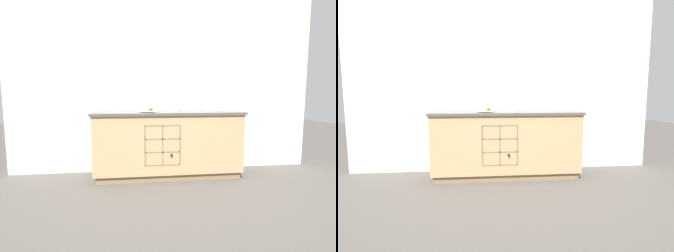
% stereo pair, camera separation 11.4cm
% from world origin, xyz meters
% --- Properties ---
extents(ground_plane, '(14.00, 14.00, 0.00)m').
position_xyz_m(ground_plane, '(0.00, 0.00, 0.00)').
color(ground_plane, '#4C4742').
extents(back_wall, '(4.40, 0.06, 2.55)m').
position_xyz_m(back_wall, '(0.00, 0.35, 1.27)').
color(back_wall, silver).
rests_on(back_wall, ground_plane).
extents(kitchen_island, '(1.98, 0.59, 0.89)m').
position_xyz_m(kitchen_island, '(-0.00, -0.00, 0.45)').
color(kitchen_island, olive).
rests_on(kitchen_island, ground_plane).
extents(fruit_bowl, '(0.25, 0.25, 0.08)m').
position_xyz_m(fruit_bowl, '(-0.27, -0.06, 0.93)').
color(fruit_bowl, silver).
rests_on(fruit_bowl, kitchen_island).
extents(white_pitcher, '(0.17, 0.12, 0.20)m').
position_xyz_m(white_pitcher, '(0.69, 0.16, 0.99)').
color(white_pitcher, white).
rests_on(white_pitcher, kitchen_island).
extents(ceramic_mug, '(0.12, 0.08, 0.09)m').
position_xyz_m(ceramic_mug, '(0.10, 0.06, 0.93)').
color(ceramic_mug, white).
rests_on(ceramic_mug, kitchen_island).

